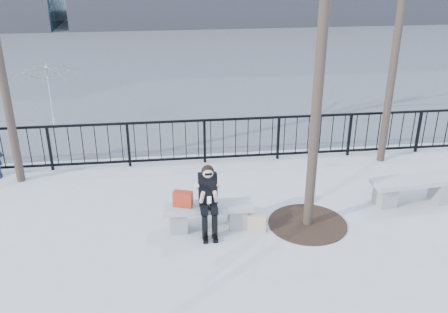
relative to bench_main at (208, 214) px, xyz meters
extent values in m
plane|color=#A4A59F|center=(0.00, 0.00, -0.30)|extent=(120.00, 120.00, 0.00)
cube|color=#474747|center=(0.00, 15.00, -0.30)|extent=(60.00, 23.00, 0.01)
cube|color=black|center=(0.00, 3.00, 0.78)|extent=(14.00, 0.05, 0.05)
cube|color=black|center=(0.00, 3.00, -0.18)|extent=(14.00, 0.05, 0.05)
cube|color=#2D2D30|center=(3.00, 21.96, 0.90)|extent=(18.00, 0.08, 2.40)
cylinder|color=black|center=(1.90, -0.10, 3.45)|extent=(0.18, 0.18, 7.50)
cylinder|color=black|center=(4.50, 2.60, 3.20)|extent=(0.18, 0.18, 7.00)
cylinder|color=black|center=(1.90, -0.10, -0.29)|extent=(1.50, 1.50, 0.02)
cube|color=slate|center=(-0.55, 0.00, -0.10)|extent=(0.32, 0.38, 0.40)
cube|color=slate|center=(0.55, 0.00, -0.10)|extent=(0.32, 0.38, 0.40)
cube|color=gray|center=(0.00, 0.00, 0.14)|extent=(1.65, 0.46, 0.09)
cube|color=slate|center=(3.67, 0.47, -0.08)|extent=(0.35, 0.42, 0.44)
cube|color=slate|center=(4.89, 0.47, -0.08)|extent=(0.35, 0.42, 0.44)
cube|color=gray|center=(4.28, 0.47, 0.19)|extent=(1.83, 0.51, 0.10)
cube|color=#AD2615|center=(-0.45, 0.02, 0.33)|extent=(0.39, 0.27, 0.29)
cube|color=beige|center=(0.89, -0.21, -0.14)|extent=(0.37, 0.21, 0.33)
imported|color=yellow|center=(-3.89, 5.80, 0.65)|extent=(2.76, 2.78, 1.90)
camera|label=1|loc=(-0.68, -8.05, 4.73)|focal=40.00mm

